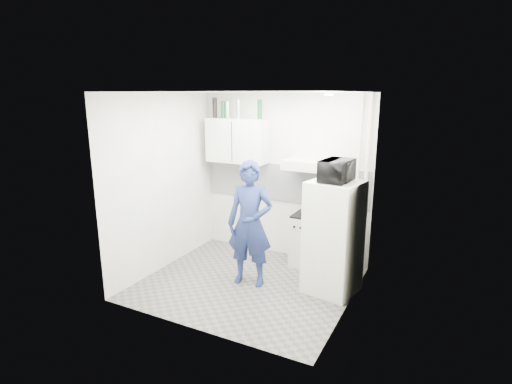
% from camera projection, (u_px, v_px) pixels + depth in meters
% --- Properties ---
extents(floor, '(2.80, 2.80, 0.00)m').
position_uv_depth(floor, '(247.00, 283.00, 5.58)').
color(floor, '#5B594F').
rests_on(floor, ground).
extents(ceiling, '(2.80, 2.80, 0.00)m').
position_uv_depth(ceiling, '(246.00, 92.00, 4.96)').
color(ceiling, white).
rests_on(ceiling, wall_back).
extents(wall_back, '(2.80, 0.00, 2.80)m').
position_uv_depth(wall_back, '(284.00, 176.00, 6.35)').
color(wall_back, silver).
rests_on(wall_back, floor).
extents(wall_left, '(0.00, 2.60, 2.60)m').
position_uv_depth(wall_left, '(164.00, 183.00, 5.89)').
color(wall_left, silver).
rests_on(wall_left, floor).
extents(wall_right, '(0.00, 2.60, 2.60)m').
position_uv_depth(wall_right, '(352.00, 206.00, 4.65)').
color(wall_right, silver).
rests_on(wall_right, floor).
extents(person, '(0.69, 0.52, 1.73)m').
position_uv_depth(person, '(250.00, 224.00, 5.41)').
color(person, navy).
rests_on(person, floor).
extents(stove, '(0.49, 0.49, 0.78)m').
position_uv_depth(stove, '(309.00, 241.00, 6.11)').
color(stove, beige).
rests_on(stove, floor).
extents(fridge, '(0.72, 0.72, 1.50)m').
position_uv_depth(fridge, '(334.00, 237.00, 5.22)').
color(fridge, white).
rests_on(fridge, floor).
extents(stove_top, '(0.47, 0.47, 0.03)m').
position_uv_depth(stove_top, '(310.00, 215.00, 6.02)').
color(stove_top, black).
rests_on(stove_top, stove).
extents(saucepan, '(0.18, 0.18, 0.10)m').
position_uv_depth(saucepan, '(307.00, 209.00, 6.09)').
color(saucepan, silver).
rests_on(saucepan, stove_top).
extents(microwave, '(0.52, 0.37, 0.28)m').
position_uv_depth(microwave, '(337.00, 171.00, 5.00)').
color(microwave, black).
rests_on(microwave, fridge).
extents(bottle_a, '(0.07, 0.07, 0.32)m').
position_uv_depth(bottle_a, '(215.00, 108.00, 6.46)').
color(bottle_a, black).
rests_on(bottle_a, upper_cabinet).
extents(bottle_b, '(0.07, 0.07, 0.27)m').
position_uv_depth(bottle_b, '(223.00, 110.00, 6.40)').
color(bottle_b, '#144C1E').
rests_on(bottle_b, upper_cabinet).
extents(bottle_c, '(0.06, 0.06, 0.26)m').
position_uv_depth(bottle_c, '(227.00, 110.00, 6.37)').
color(bottle_c, silver).
rests_on(bottle_c, upper_cabinet).
extents(bottle_d, '(0.07, 0.07, 0.29)m').
position_uv_depth(bottle_d, '(238.00, 109.00, 6.27)').
color(bottle_d, silver).
rests_on(bottle_d, upper_cabinet).
extents(bottle_e, '(0.07, 0.07, 0.30)m').
position_uv_depth(bottle_e, '(260.00, 109.00, 6.11)').
color(bottle_e, '#144C1E').
rests_on(bottle_e, upper_cabinet).
extents(upper_cabinet, '(1.00, 0.35, 0.70)m').
position_uv_depth(upper_cabinet, '(237.00, 141.00, 6.40)').
color(upper_cabinet, white).
rests_on(upper_cabinet, wall_back).
extents(range_hood, '(0.60, 0.50, 0.14)m').
position_uv_depth(range_hood, '(306.00, 164.00, 5.87)').
color(range_hood, beige).
rests_on(range_hood, wall_back).
extents(backsplash, '(2.74, 0.03, 0.60)m').
position_uv_depth(backsplash, '(284.00, 183.00, 6.36)').
color(backsplash, white).
rests_on(backsplash, wall_back).
extents(pipe_a, '(0.05, 0.05, 2.60)m').
position_uv_depth(pipe_a, '(365.00, 186.00, 5.71)').
color(pipe_a, beige).
rests_on(pipe_a, floor).
extents(pipe_b, '(0.04, 0.04, 2.60)m').
position_uv_depth(pipe_b, '(357.00, 185.00, 5.76)').
color(pipe_b, beige).
rests_on(pipe_b, floor).
extents(ceiling_spot_fixture, '(0.10, 0.10, 0.02)m').
position_uv_depth(ceiling_spot_fixture, '(329.00, 95.00, 4.70)').
color(ceiling_spot_fixture, white).
rests_on(ceiling_spot_fixture, ceiling).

